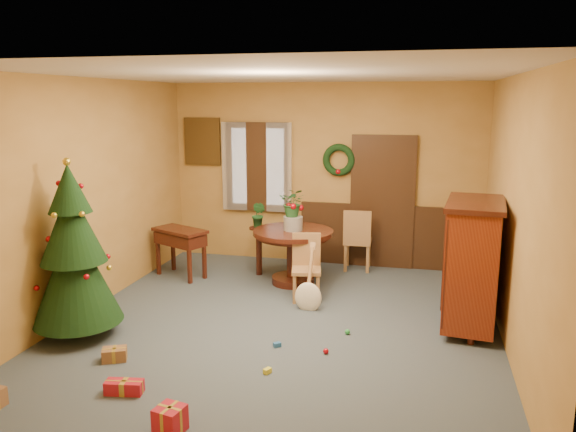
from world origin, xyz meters
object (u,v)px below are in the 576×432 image
(christmas_tree, at_px, (74,254))
(writing_desk, at_px, (180,241))
(chair_near, at_px, (306,264))
(sideboard, at_px, (472,261))
(dining_table, at_px, (293,246))

(christmas_tree, height_order, writing_desk, christmas_tree)
(chair_near, xyz_separation_m, sideboard, (2.06, -0.54, 0.34))
(christmas_tree, relative_size, writing_desk, 2.19)
(sideboard, bearing_deg, christmas_tree, -163.40)
(chair_near, relative_size, sideboard, 0.58)
(dining_table, bearing_deg, christmas_tree, -128.93)
(writing_desk, bearing_deg, christmas_tree, -95.18)
(dining_table, xyz_separation_m, christmas_tree, (-1.93, -2.39, 0.41))
(chair_near, distance_m, sideboard, 2.15)
(chair_near, distance_m, christmas_tree, 2.93)
(dining_table, height_order, chair_near, chair_near)
(christmas_tree, xyz_separation_m, writing_desk, (0.21, 2.30, -0.41))
(dining_table, distance_m, christmas_tree, 3.09)
(dining_table, distance_m, chair_near, 0.65)
(writing_desk, bearing_deg, chair_near, -13.35)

